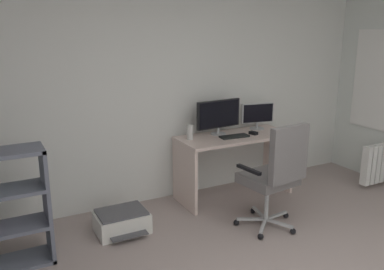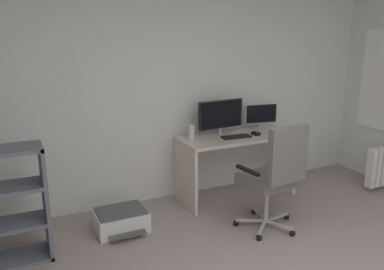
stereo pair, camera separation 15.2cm
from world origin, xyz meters
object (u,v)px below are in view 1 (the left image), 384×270
Objects in this scene: printer at (122,221)px; office_chair at (276,172)px; monitor_secondary at (257,114)px; desktop_speaker at (190,132)px; monitor_main at (219,115)px; keyboard at (234,136)px; computer_mouse at (253,133)px; desk at (235,152)px.

office_chair is at bearing -26.13° from printer.
monitor_secondary is 2.48× the size of desktop_speaker.
keyboard is (0.09, -0.20, -0.22)m from monitor_main.
keyboard is 0.27m from computer_mouse.
desktop_speaker is at bearing 19.28° from printer.
monitor_secondary is 1.24× the size of keyboard.
desk is at bearing 149.13° from computer_mouse.
desktop_speaker is at bearing 166.29° from keyboard.
office_chair is (-0.54, -1.04, -0.32)m from monitor_secondary.
desktop_speaker is (-0.49, 0.16, 0.07)m from keyboard.
printer is at bearing -160.72° from desktop_speaker.
monitor_secondary reaches higher than desktop_speaker.
desk is 1.57m from printer.
keyboard is at bearing -65.57° from monitor_main.
monitor_main is 1.65m from printer.
desk is 0.58m from monitor_secondary.
monitor_main is at bearing 91.22° from office_chair.
desk is at bearing -8.55° from desktop_speaker.
monitor_secondary is at bearing 0.01° from monitor_main.
office_chair reaches higher than monitor_secondary.
desk is at bearing 9.33° from printer.
monitor_secondary is (0.41, 0.13, 0.39)m from desk.
printer is (-1.49, -0.24, -0.44)m from desk.
desk is 13.65× the size of computer_mouse.
office_chair is (0.02, -1.04, -0.37)m from monitor_main.
monitor_secondary is 2.11m from printer.
desk is 0.32m from computer_mouse.
monitor_secondary reaches higher than printer.
desktop_speaker is at bearing -177.17° from monitor_secondary.
monitor_secondary is at bearing 2.83° from desktop_speaker.
computer_mouse is (-0.20, -0.20, -0.17)m from monitor_secondary.
desk is at bearing 81.97° from office_chair.
computer_mouse is (0.27, 0.00, 0.01)m from keyboard.
office_chair is at bearing -117.39° from monitor_secondary.
computer_mouse reaches higher than printer.
monitor_main is at bearing 118.18° from keyboard.
office_chair reaches higher than printer.
printer is at bearing -164.35° from monitor_main.
computer_mouse is 1.84m from printer.
keyboard reaches higher than printer.
printer is (-0.94, -0.33, -0.73)m from desktop_speaker.
desk is at bearing -40.90° from monitor_main.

